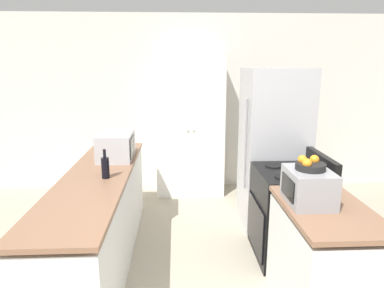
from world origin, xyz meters
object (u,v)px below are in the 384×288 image
object	(u,v)px
stove	(289,213)
toaster_oven	(308,187)
fruit_bowl	(310,165)
pantry_cabinet	(190,127)
refrigerator	(273,148)
wine_bottle	(105,167)
microwave	(116,146)

from	to	relation	value
stove	toaster_oven	bearing A→B (deg)	-100.43
toaster_oven	fruit_bowl	world-z (taller)	fruit_bowl
pantry_cabinet	refrigerator	world-z (taller)	pantry_cabinet
stove	toaster_oven	world-z (taller)	toaster_oven
stove	pantry_cabinet	bearing A→B (deg)	116.73
refrigerator	toaster_oven	xyz separation A→B (m)	(-0.17, -1.52, 0.09)
stove	refrigerator	world-z (taller)	refrigerator
pantry_cabinet	fruit_bowl	distance (m)	2.66
wine_bottle	pantry_cabinet	bearing A→B (deg)	66.28
stove	wine_bottle	size ratio (longest dim) A/B	3.91
wine_bottle	refrigerator	bearing A→B (deg)	26.14
pantry_cabinet	wine_bottle	distance (m)	2.09
wine_bottle	fruit_bowl	world-z (taller)	fruit_bowl
microwave	toaster_oven	xyz separation A→B (m)	(1.62, -1.30, -0.01)
stove	refrigerator	size ratio (longest dim) A/B	0.57
refrigerator	wine_bottle	bearing A→B (deg)	-153.86
refrigerator	wine_bottle	size ratio (longest dim) A/B	6.90
refrigerator	fruit_bowl	distance (m)	1.53
stove	toaster_oven	distance (m)	0.96
microwave	wine_bottle	xyz separation A→B (m)	(0.01, -0.66, -0.04)
refrigerator	wine_bottle	distance (m)	1.98
stove	fruit_bowl	size ratio (longest dim) A/B	4.85
stove	fruit_bowl	world-z (taller)	fruit_bowl
refrigerator	fruit_bowl	size ratio (longest dim) A/B	8.57
microwave	toaster_oven	world-z (taller)	microwave
stove	microwave	world-z (taller)	microwave
stove	wine_bottle	world-z (taller)	wine_bottle
toaster_oven	fruit_bowl	xyz separation A→B (m)	(0.00, 0.02, 0.16)
fruit_bowl	microwave	bearing A→B (deg)	141.52
toaster_oven	pantry_cabinet	bearing A→B (deg)	106.66
toaster_oven	refrigerator	bearing A→B (deg)	83.60
refrigerator	stove	bearing A→B (deg)	-92.27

